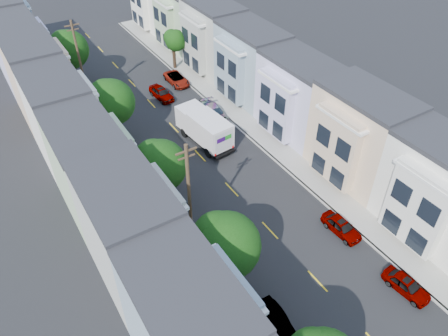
% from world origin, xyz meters
% --- Properties ---
extents(ground, '(160.00, 160.00, 0.00)m').
position_xyz_m(ground, '(0.00, 0.00, 0.00)').
color(ground, black).
rests_on(ground, ground).
extents(road_slab, '(12.00, 70.00, 0.02)m').
position_xyz_m(road_slab, '(0.00, 15.00, 0.01)').
color(road_slab, black).
rests_on(road_slab, ground).
extents(curb_left, '(0.30, 70.00, 0.15)m').
position_xyz_m(curb_left, '(-6.05, 15.00, 0.07)').
color(curb_left, gray).
rests_on(curb_left, ground).
extents(curb_right, '(0.30, 70.00, 0.15)m').
position_xyz_m(curb_right, '(6.05, 15.00, 0.07)').
color(curb_right, gray).
rests_on(curb_right, ground).
extents(sidewalk_left, '(2.60, 70.00, 0.15)m').
position_xyz_m(sidewalk_left, '(-7.35, 15.00, 0.07)').
color(sidewalk_left, gray).
rests_on(sidewalk_left, ground).
extents(sidewalk_right, '(2.60, 70.00, 0.15)m').
position_xyz_m(sidewalk_right, '(7.35, 15.00, 0.07)').
color(sidewalk_right, gray).
rests_on(sidewalk_right, ground).
extents(centerline, '(0.12, 70.00, 0.01)m').
position_xyz_m(centerline, '(0.00, 15.00, 0.00)').
color(centerline, gold).
rests_on(centerline, ground).
extents(townhouse_row_left, '(5.00, 70.00, 8.50)m').
position_xyz_m(townhouse_row_left, '(-11.15, 15.00, 0.00)').
color(townhouse_row_left, silver).
rests_on(townhouse_row_left, ground).
extents(townhouse_row_right, '(5.00, 70.00, 8.50)m').
position_xyz_m(townhouse_row_right, '(11.15, 15.00, 0.00)').
color(townhouse_row_right, silver).
rests_on(townhouse_row_right, ground).
extents(tree_b, '(4.70, 4.70, 7.25)m').
position_xyz_m(tree_b, '(-6.30, -2.99, 4.88)').
color(tree_b, black).
rests_on(tree_b, ground).
extents(tree_c, '(4.42, 4.42, 6.91)m').
position_xyz_m(tree_c, '(-6.30, 7.23, 4.68)').
color(tree_c, black).
rests_on(tree_c, ground).
extents(tree_d, '(4.65, 4.65, 7.29)m').
position_xyz_m(tree_d, '(-6.30, 18.48, 4.95)').
color(tree_d, black).
rests_on(tree_d, ground).
extents(tree_e, '(4.70, 4.70, 7.28)m').
position_xyz_m(tree_e, '(-6.30, 32.92, 4.91)').
color(tree_e, black).
rests_on(tree_e, ground).
extents(tree_far_r, '(2.83, 2.83, 5.33)m').
position_xyz_m(tree_far_r, '(6.89, 30.74, 3.85)').
color(tree_far_r, black).
rests_on(tree_far_r, ground).
extents(utility_pole_near, '(1.60, 0.26, 10.00)m').
position_xyz_m(utility_pole_near, '(-6.30, 2.00, 5.15)').
color(utility_pole_near, '#42301E').
rests_on(utility_pole_near, ground).
extents(utility_pole_far, '(1.60, 0.26, 10.00)m').
position_xyz_m(utility_pole_far, '(-6.30, 28.00, 5.15)').
color(utility_pole_far, '#42301E').
rests_on(utility_pole_far, ground).
extents(fedex_truck, '(2.69, 6.98, 3.35)m').
position_xyz_m(fedex_truck, '(1.62, 13.87, 1.87)').
color(fedex_truck, silver).
rests_on(fedex_truck, ground).
extents(lead_sedan, '(1.97, 4.39, 1.39)m').
position_xyz_m(lead_sedan, '(1.65, 24.51, 0.69)').
color(lead_sedan, black).
rests_on(lead_sedan, ground).
extents(parked_left_b, '(1.45, 3.73, 1.23)m').
position_xyz_m(parked_left_b, '(-4.90, -7.31, 0.61)').
color(parked_left_b, black).
rests_on(parked_left_b, ground).
extents(parked_left_c, '(1.85, 4.22, 1.34)m').
position_xyz_m(parked_left_c, '(-4.90, -0.37, 0.67)').
color(parked_left_c, '#B1B7C4').
rests_on(parked_left_c, ground).
extents(parked_left_d, '(3.01, 5.68, 1.52)m').
position_xyz_m(parked_left_d, '(-4.90, 11.88, 0.76)').
color(parked_left_d, '#390D0F').
rests_on(parked_left_d, ground).
extents(parked_right_a, '(1.82, 3.92, 1.23)m').
position_xyz_m(parked_right_a, '(4.90, -9.98, 0.61)').
color(parked_right_a, '#363636').
rests_on(parked_right_a, ground).
extents(parked_right_b, '(1.68, 3.99, 1.27)m').
position_xyz_m(parked_right_b, '(4.90, -3.23, 0.64)').
color(parked_right_b, white).
rests_on(parked_right_b, ground).
extents(parked_right_c, '(2.40, 4.78, 1.38)m').
position_xyz_m(parked_right_c, '(4.90, 17.36, 0.69)').
color(parked_right_c, black).
rests_on(parked_right_c, ground).
extents(parked_right_d, '(2.09, 4.46, 1.23)m').
position_xyz_m(parked_right_d, '(4.90, 26.84, 0.62)').
color(parked_right_d, black).
rests_on(parked_right_d, ground).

